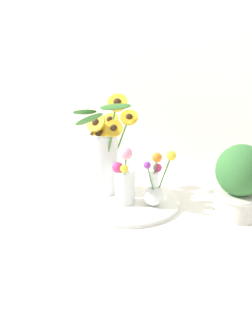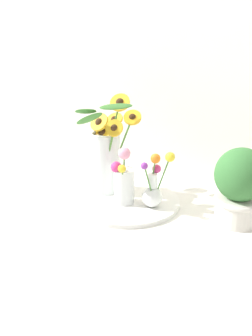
{
  "view_description": "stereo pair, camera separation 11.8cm",
  "coord_description": "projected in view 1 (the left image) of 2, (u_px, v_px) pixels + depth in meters",
  "views": [
    {
      "loc": [
        0.4,
        -0.93,
        0.53
      ],
      "look_at": [
        -0.01,
        0.11,
        0.14
      ],
      "focal_mm": 35.0,
      "sensor_mm": 36.0,
      "label": 1
    },
    {
      "loc": [
        0.51,
        -0.88,
        0.53
      ],
      "look_at": [
        -0.01,
        0.11,
        0.14
      ],
      "focal_mm": 35.0,
      "sensor_mm": 36.0,
      "label": 2
    }
  ],
  "objects": [
    {
      "name": "serving_tray",
      "position": [
        126.0,
        201.0,
        1.23
      ],
      "size": [
        0.4,
        0.4,
        0.02
      ],
      "color": "white",
      "rests_on": "ground_plane"
    },
    {
      "name": "vase_small_center",
      "position": [
        124.0,
        182.0,
        1.17
      ],
      "size": [
        0.08,
        0.09,
        0.22
      ],
      "color": "white",
      "rests_on": "serving_tray"
    },
    {
      "name": "wall_back",
      "position": [
        163.0,
        10.0,
        1.34
      ],
      "size": [
        3.6,
        0.06,
        1.4
      ],
      "color": "white",
      "rests_on": "ground_plane"
    },
    {
      "name": "vase_bulb_right",
      "position": [
        155.0,
        187.0,
        1.15
      ],
      "size": [
        0.11,
        0.1,
        0.2
      ],
      "color": "white",
      "rests_on": "serving_tray"
    },
    {
      "name": "mason_jar_sunflowers",
      "position": [
        104.0,
        155.0,
        1.25
      ],
      "size": [
        0.22,
        0.24,
        0.38
      ],
      "color": "silver",
      "rests_on": "serving_tray"
    },
    {
      "name": "ground_plane",
      "position": [
        116.0,
        216.0,
        1.13
      ],
      "size": [
        6.0,
        6.0,
        0.0
      ],
      "primitive_type": "plane",
      "color": "silver"
    },
    {
      "name": "potted_plant",
      "position": [
        240.0,
        181.0,
        1.08
      ],
      "size": [
        0.16,
        0.16,
        0.26
      ],
      "color": "beige",
      "rests_on": "ground_plane"
    }
  ]
}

